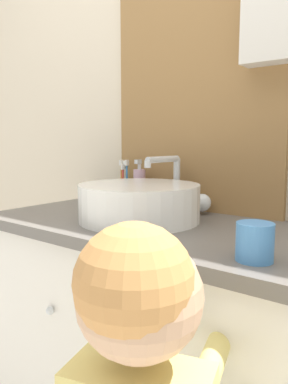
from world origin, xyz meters
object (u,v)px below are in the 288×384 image
at_px(drinking_cup, 255,242).
at_px(toothbrush_holder, 124,191).
at_px(sink_basin, 140,202).
at_px(soap_dispenser, 139,187).

bearing_deg(drinking_cup, toothbrush_holder, 150.98).
relative_size(sink_basin, toothbrush_holder, 2.47).
distance_m(sink_basin, toothbrush_holder, 0.33).
distance_m(toothbrush_holder, soap_dispenser, 0.08).
relative_size(sink_basin, drinking_cup, 5.39).
bearing_deg(toothbrush_holder, sink_basin, -40.17).
relative_size(sink_basin, soap_dispenser, 2.42).
bearing_deg(toothbrush_holder, soap_dispenser, -2.80).
bearing_deg(toothbrush_holder, drinking_cup, -29.02).
distance_m(sink_basin, drinking_cup, 0.47).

